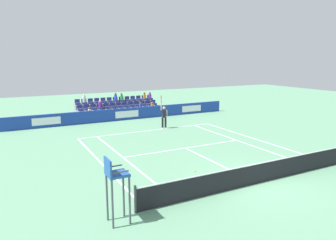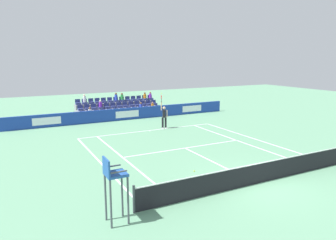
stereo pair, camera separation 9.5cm
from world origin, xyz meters
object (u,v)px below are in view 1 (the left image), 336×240
object	(u,v)px
tennis_player	(164,116)
loose_tennis_ball	(195,171)
umpire_chair	(115,181)
tennis_net	(258,173)

from	to	relation	value
tennis_player	loose_tennis_ball	size ratio (longest dim) A/B	41.97
tennis_player	loose_tennis_ball	bearing A→B (deg)	71.86
tennis_player	umpire_chair	size ratio (longest dim) A/B	1.22
umpire_chair	tennis_net	bearing A→B (deg)	-177.22
tennis_net	umpire_chair	bearing A→B (deg)	2.78
tennis_net	loose_tennis_ball	size ratio (longest dim) A/B	176.03
umpire_chair	loose_tennis_ball	distance (m)	6.02
umpire_chair	loose_tennis_ball	xyz separation A→B (m)	(-5.05, -2.92, -1.49)
tennis_player	umpire_chair	xyz separation A→B (m)	(8.14, 12.37, 0.53)
tennis_net	loose_tennis_ball	xyz separation A→B (m)	(1.71, -2.59, -0.46)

